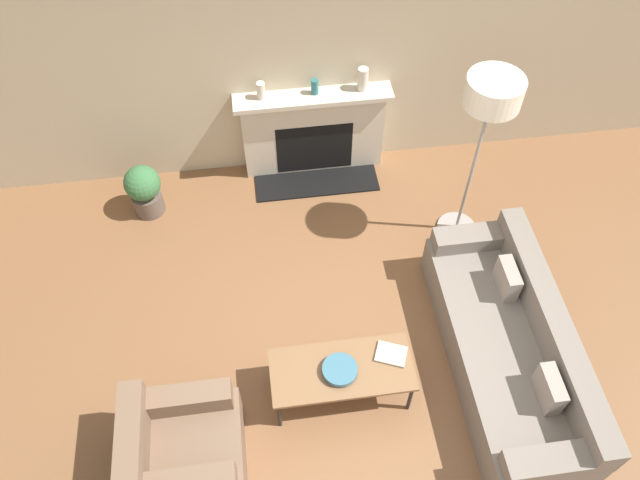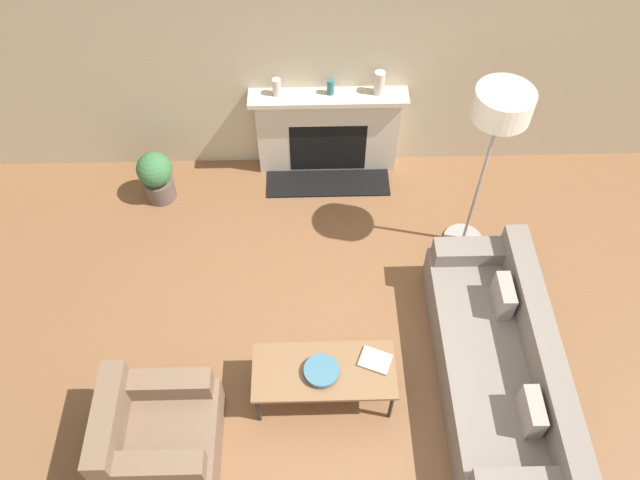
{
  "view_description": "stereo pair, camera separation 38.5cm",
  "coord_description": "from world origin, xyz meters",
  "px_view_note": "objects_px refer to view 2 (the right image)",
  "views": [
    {
      "loc": [
        -0.71,
        -2.21,
        5.01
      ],
      "look_at": [
        -0.24,
        1.26,
        0.45
      ],
      "focal_mm": 35.0,
      "sensor_mm": 36.0,
      "label": 1
    },
    {
      "loc": [
        -0.33,
        -2.24,
        5.01
      ],
      "look_at": [
        -0.24,
        1.26,
        0.45
      ],
      "focal_mm": 35.0,
      "sensor_mm": 36.0,
      "label": 2
    }
  ],
  "objects_px": {
    "mantel_vase_center_left": "(331,87)",
    "mantel_vase_center_right": "(379,83)",
    "coffee_table": "(324,372)",
    "couch": "(499,366)",
    "potted_plant": "(156,176)",
    "bowl": "(321,371)",
    "armchair_near": "(157,434)",
    "fireplace": "(328,133)",
    "floor_lamp": "(499,119)",
    "book": "(375,360)",
    "mantel_vase_left": "(277,87)"
  },
  "relations": [
    {
      "from": "fireplace",
      "to": "mantel_vase_center_left",
      "type": "bearing_deg",
      "value": 35.41
    },
    {
      "from": "armchair_near",
      "to": "book",
      "type": "distance_m",
      "value": 1.79
    },
    {
      "from": "couch",
      "to": "bowl",
      "type": "height_order",
      "value": "couch"
    },
    {
      "from": "bowl",
      "to": "fireplace",
      "type": "bearing_deg",
      "value": 87.1
    },
    {
      "from": "mantel_vase_center_right",
      "to": "bowl",
      "type": "bearing_deg",
      "value": -103.1
    },
    {
      "from": "armchair_near",
      "to": "book",
      "type": "relative_size",
      "value": 2.88
    },
    {
      "from": "couch",
      "to": "mantel_vase_left",
      "type": "relative_size",
      "value": 12.66
    },
    {
      "from": "fireplace",
      "to": "bowl",
      "type": "xyz_separation_m",
      "value": [
        -0.14,
        -2.72,
        -0.01
      ]
    },
    {
      "from": "armchair_near",
      "to": "bowl",
      "type": "xyz_separation_m",
      "value": [
        1.28,
        0.41,
        0.19
      ]
    },
    {
      "from": "coffee_table",
      "to": "mantel_vase_center_left",
      "type": "bearing_deg",
      "value": 87.08
    },
    {
      "from": "bowl",
      "to": "mantel_vase_center_right",
      "type": "distance_m",
      "value": 2.88
    },
    {
      "from": "coffee_table",
      "to": "potted_plant",
      "type": "bearing_deg",
      "value": 126.1
    },
    {
      "from": "fireplace",
      "to": "armchair_near",
      "type": "xyz_separation_m",
      "value": [
        -1.42,
        -3.13,
        -0.2
      ]
    },
    {
      "from": "bowl",
      "to": "floor_lamp",
      "type": "distance_m",
      "value": 2.48
    },
    {
      "from": "book",
      "to": "fireplace",
      "type": "bearing_deg",
      "value": 119.17
    },
    {
      "from": "couch",
      "to": "bowl",
      "type": "xyz_separation_m",
      "value": [
        -1.48,
        -0.1,
        0.19
      ]
    },
    {
      "from": "couch",
      "to": "floor_lamp",
      "type": "distance_m",
      "value": 2.03
    },
    {
      "from": "couch",
      "to": "coffee_table",
      "type": "height_order",
      "value": "couch"
    },
    {
      "from": "bowl",
      "to": "mantel_vase_center_left",
      "type": "distance_m",
      "value": 2.8
    },
    {
      "from": "bowl",
      "to": "mantel_vase_left",
      "type": "bearing_deg",
      "value": 97.7
    },
    {
      "from": "fireplace",
      "to": "potted_plant",
      "type": "xyz_separation_m",
      "value": [
        -1.79,
        -0.4,
        -0.17
      ]
    },
    {
      "from": "couch",
      "to": "potted_plant",
      "type": "relative_size",
      "value": 3.83
    },
    {
      "from": "potted_plant",
      "to": "coffee_table",
      "type": "bearing_deg",
      "value": -53.9
    },
    {
      "from": "couch",
      "to": "potted_plant",
      "type": "xyz_separation_m",
      "value": [
        -3.13,
        2.21,
        0.03
      ]
    },
    {
      "from": "mantel_vase_left",
      "to": "mantel_vase_center_right",
      "type": "height_order",
      "value": "mantel_vase_center_right"
    },
    {
      "from": "couch",
      "to": "mantel_vase_left",
      "type": "bearing_deg",
      "value": -144.94
    },
    {
      "from": "potted_plant",
      "to": "book",
      "type": "bearing_deg",
      "value": -46.82
    },
    {
      "from": "coffee_table",
      "to": "couch",
      "type": "bearing_deg",
      "value": 3.07
    },
    {
      "from": "couch",
      "to": "mantel_vase_left",
      "type": "distance_m",
      "value": 3.32
    },
    {
      "from": "book",
      "to": "floor_lamp",
      "type": "relative_size",
      "value": 0.16
    },
    {
      "from": "mantel_vase_center_right",
      "to": "floor_lamp",
      "type": "bearing_deg",
      "value": -52.59
    },
    {
      "from": "book",
      "to": "potted_plant",
      "type": "height_order",
      "value": "potted_plant"
    },
    {
      "from": "book",
      "to": "mantel_vase_left",
      "type": "distance_m",
      "value": 2.83
    },
    {
      "from": "fireplace",
      "to": "armchair_near",
      "type": "bearing_deg",
      "value": -114.37
    },
    {
      "from": "mantel_vase_center_left",
      "to": "mantel_vase_center_right",
      "type": "height_order",
      "value": "mantel_vase_center_right"
    },
    {
      "from": "bowl",
      "to": "book",
      "type": "xyz_separation_m",
      "value": [
        0.44,
        0.09,
        -0.02
      ]
    },
    {
      "from": "fireplace",
      "to": "mantel_vase_left",
      "type": "height_order",
      "value": "mantel_vase_left"
    },
    {
      "from": "fireplace",
      "to": "bowl",
      "type": "distance_m",
      "value": 2.72
    },
    {
      "from": "book",
      "to": "mantel_vase_center_right",
      "type": "bearing_deg",
      "value": 108.35
    },
    {
      "from": "armchair_near",
      "to": "potted_plant",
      "type": "relative_size",
      "value": 1.44
    },
    {
      "from": "mantel_vase_left",
      "to": "mantel_vase_center_left",
      "type": "relative_size",
      "value": 1.12
    },
    {
      "from": "fireplace",
      "to": "bowl",
      "type": "bearing_deg",
      "value": -92.9
    },
    {
      "from": "bowl",
      "to": "mantel_vase_center_left",
      "type": "xyz_separation_m",
      "value": [
        0.16,
        2.73,
        0.61
      ]
    },
    {
      "from": "coffee_table",
      "to": "book",
      "type": "xyz_separation_m",
      "value": [
        0.41,
        0.07,
        0.05
      ]
    },
    {
      "from": "fireplace",
      "to": "armchair_near",
      "type": "relative_size",
      "value": 1.87
    },
    {
      "from": "book",
      "to": "mantel_vase_center_right",
      "type": "xyz_separation_m",
      "value": [
        0.2,
        2.64,
        0.67
      ]
    },
    {
      "from": "fireplace",
      "to": "mantel_vase_center_left",
      "type": "relative_size",
      "value": 10.0
    },
    {
      "from": "coffee_table",
      "to": "fireplace",
      "type": "bearing_deg",
      "value": 87.52
    },
    {
      "from": "armchair_near",
      "to": "coffee_table",
      "type": "xyz_separation_m",
      "value": [
        1.3,
        0.43,
        0.11
      ]
    },
    {
      "from": "armchair_near",
      "to": "mantel_vase_center_left",
      "type": "distance_m",
      "value": 3.55
    }
  ]
}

